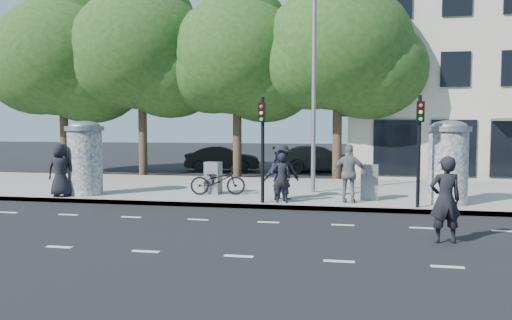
% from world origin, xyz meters
% --- Properties ---
extents(ground, '(120.00, 120.00, 0.00)m').
position_xyz_m(ground, '(0.00, 0.00, 0.00)').
color(ground, black).
rests_on(ground, ground).
extents(sidewalk, '(40.00, 8.00, 0.15)m').
position_xyz_m(sidewalk, '(0.00, 7.50, 0.07)').
color(sidewalk, gray).
rests_on(sidewalk, ground).
extents(curb, '(40.00, 0.10, 0.16)m').
position_xyz_m(curb, '(0.00, 3.55, 0.07)').
color(curb, slate).
rests_on(curb, ground).
extents(lane_dash_near, '(32.00, 0.12, 0.01)m').
position_xyz_m(lane_dash_near, '(0.00, -2.20, 0.00)').
color(lane_dash_near, silver).
rests_on(lane_dash_near, ground).
extents(lane_dash_far, '(32.00, 0.12, 0.01)m').
position_xyz_m(lane_dash_far, '(0.00, 1.40, 0.00)').
color(lane_dash_far, silver).
rests_on(lane_dash_far, ground).
extents(ad_column_left, '(1.36, 1.36, 2.65)m').
position_xyz_m(ad_column_left, '(-7.20, 4.50, 1.54)').
color(ad_column_left, beige).
rests_on(ad_column_left, sidewalk).
extents(ad_column_right, '(1.36, 1.36, 2.65)m').
position_xyz_m(ad_column_right, '(5.20, 4.70, 1.54)').
color(ad_column_right, beige).
rests_on(ad_column_right, sidewalk).
extents(traffic_pole_near, '(0.22, 0.31, 3.40)m').
position_xyz_m(traffic_pole_near, '(-0.60, 3.79, 2.23)').
color(traffic_pole_near, black).
rests_on(traffic_pole_near, sidewalk).
extents(traffic_pole_far, '(0.22, 0.31, 3.40)m').
position_xyz_m(traffic_pole_far, '(4.20, 3.79, 2.23)').
color(traffic_pole_far, black).
rests_on(traffic_pole_far, sidewalk).
extents(street_lamp, '(0.25, 0.93, 8.00)m').
position_xyz_m(street_lamp, '(0.80, 6.63, 4.79)').
color(street_lamp, slate).
rests_on(street_lamp, sidewalk).
extents(tree_far_left, '(7.20, 7.20, 9.26)m').
position_xyz_m(tree_far_left, '(-13.00, 12.50, 6.19)').
color(tree_far_left, '#38281C').
rests_on(tree_far_left, ground).
extents(tree_mid_left, '(7.20, 7.20, 9.57)m').
position_xyz_m(tree_mid_left, '(-8.50, 12.50, 6.50)').
color(tree_mid_left, '#38281C').
rests_on(tree_mid_left, ground).
extents(tree_near_left, '(6.80, 6.80, 8.97)m').
position_xyz_m(tree_near_left, '(-3.50, 12.70, 6.06)').
color(tree_near_left, '#38281C').
rests_on(tree_near_left, ground).
extents(tree_center, '(7.00, 7.00, 9.30)m').
position_xyz_m(tree_center, '(1.50, 12.30, 6.31)').
color(tree_center, '#38281C').
rests_on(tree_center, ground).
extents(ped_a, '(1.03, 0.79, 1.87)m').
position_xyz_m(ped_a, '(-7.77, 3.85, 1.09)').
color(ped_a, black).
rests_on(ped_a, sidewalk).
extents(ped_b, '(0.64, 0.47, 1.62)m').
position_xyz_m(ped_b, '(0.00, 3.97, 0.96)').
color(ped_b, black).
rests_on(ped_b, sidewalk).
extents(ped_c, '(1.01, 0.93, 1.69)m').
position_xyz_m(ped_c, '(-0.14, 4.56, 0.99)').
color(ped_c, '#19193E').
rests_on(ped_c, sidewalk).
extents(ped_d, '(1.35, 1.02, 1.85)m').
position_xyz_m(ped_d, '(-0.13, 4.87, 1.08)').
color(ped_d, black).
rests_on(ped_d, sidewalk).
extents(ped_e, '(1.16, 0.73, 1.89)m').
position_xyz_m(ped_e, '(2.14, 4.33, 1.10)').
color(ped_e, slate).
rests_on(ped_e, sidewalk).
extents(man_road, '(0.79, 0.60, 1.96)m').
position_xyz_m(man_road, '(4.29, -0.17, 0.98)').
color(man_road, black).
rests_on(man_road, ground).
extents(bicycle, '(1.07, 2.06, 1.03)m').
position_xyz_m(bicycle, '(-2.50, 5.32, 0.66)').
color(bicycle, black).
rests_on(bicycle, sidewalk).
extents(cabinet_left, '(0.62, 0.50, 1.17)m').
position_xyz_m(cabinet_left, '(-2.74, 5.54, 0.73)').
color(cabinet_left, slate).
rests_on(cabinet_left, sidewalk).
extents(cabinet_right, '(0.59, 0.45, 1.18)m').
position_xyz_m(cabinet_right, '(2.80, 5.17, 0.74)').
color(cabinet_right, gray).
rests_on(cabinet_right, sidewalk).
extents(car_mid, '(2.21, 4.42, 1.39)m').
position_xyz_m(car_mid, '(-5.13, 15.92, 0.70)').
color(car_mid, black).
rests_on(car_mid, ground).
extents(car_right, '(3.56, 5.42, 1.46)m').
position_xyz_m(car_right, '(0.30, 16.81, 0.73)').
color(car_right, '#4D4F54').
rests_on(car_right, ground).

